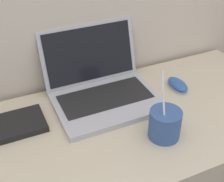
{
  "coord_description": "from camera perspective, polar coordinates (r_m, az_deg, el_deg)",
  "views": [
    {
      "loc": [
        -0.34,
        -0.42,
        1.39
      ],
      "look_at": [
        0.02,
        0.35,
        0.81
      ],
      "focal_mm": 50.0,
      "sensor_mm": 36.0,
      "label": 1
    }
  ],
  "objects": [
    {
      "name": "drink_cup",
      "position": [
        0.96,
        9.64,
        -5.88
      ],
      "size": [
        0.1,
        0.1,
        0.22
      ],
      "color": "#33518C",
      "rests_on": "desk"
    },
    {
      "name": "computer_mouse",
      "position": [
        1.21,
        11.9,
        1.13
      ],
      "size": [
        0.06,
        0.11,
        0.03
      ],
      "color": "#B2B2B7",
      "rests_on": "desk"
    },
    {
      "name": "laptop",
      "position": [
        1.12,
        -1.97,
        0.98
      ],
      "size": [
        0.36,
        0.33,
        0.23
      ],
      "color": "#ADADB2",
      "rests_on": "desk"
    }
  ]
}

